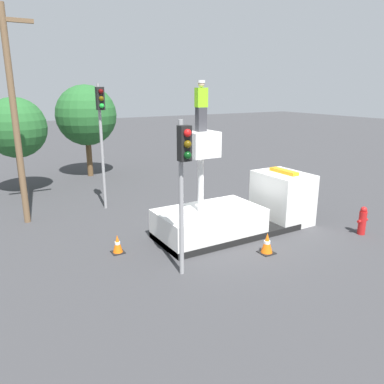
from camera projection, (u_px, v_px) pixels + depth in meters
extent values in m
plane|color=#38383A|center=(227.00, 233.00, 14.99)|extent=(120.00, 120.00, 0.00)
cube|color=black|center=(227.00, 231.00, 14.96)|extent=(5.73, 2.40, 0.24)
cube|color=silver|center=(209.00, 224.00, 14.41)|extent=(3.99, 2.34, 1.16)
cube|color=silver|center=(282.00, 197.00, 16.10)|extent=(1.74, 2.34, 2.16)
cube|color=black|center=(298.00, 185.00, 16.41)|extent=(0.03, 1.99, 0.86)
cube|color=orange|center=(284.00, 171.00, 15.79)|extent=(0.36, 1.41, 0.14)
cylinder|color=silver|center=(201.00, 183.00, 13.78)|extent=(0.22, 0.22, 2.18)
cube|color=white|center=(201.00, 144.00, 13.39)|extent=(1.07, 1.07, 0.90)
cube|color=#38383D|center=(201.00, 119.00, 13.16)|extent=(0.34, 0.26, 0.84)
cube|color=#8CEA1E|center=(201.00, 97.00, 12.96)|extent=(0.40, 0.26, 0.66)
sphere|color=beige|center=(201.00, 84.00, 12.84)|extent=(0.23, 0.23, 0.23)
cylinder|color=white|center=(201.00, 82.00, 12.81)|extent=(0.26, 0.26, 0.09)
cylinder|color=gray|center=(181.00, 201.00, 11.12)|extent=(0.14, 0.14, 4.77)
cube|color=black|center=(184.00, 143.00, 10.49)|extent=(0.34, 0.28, 1.00)
sphere|color=red|center=(188.00, 133.00, 10.25)|extent=(0.22, 0.22, 0.22)
sphere|color=#503C07|center=(188.00, 144.00, 10.33)|extent=(0.22, 0.22, 0.22)
sphere|color=#083710|center=(188.00, 155.00, 10.42)|extent=(0.22, 0.22, 0.22)
cylinder|color=gray|center=(102.00, 148.00, 17.40)|extent=(0.14, 0.14, 5.82)
cube|color=black|center=(100.00, 99.00, 16.62)|extent=(0.34, 0.28, 1.00)
sphere|color=#490707|center=(101.00, 91.00, 16.39)|extent=(0.22, 0.22, 0.22)
sphere|color=#503C07|center=(101.00, 99.00, 16.47)|extent=(0.22, 0.22, 0.22)
sphere|color=green|center=(102.00, 106.00, 16.55)|extent=(0.22, 0.22, 0.22)
cylinder|color=red|center=(362.00, 223.00, 14.80)|extent=(0.29, 0.29, 0.95)
sphere|color=red|center=(364.00, 210.00, 14.65)|extent=(0.25, 0.25, 0.25)
cylinder|color=red|center=(359.00, 221.00, 14.67)|extent=(0.12, 0.12, 0.12)
cylinder|color=red|center=(366.00, 220.00, 14.87)|extent=(0.12, 0.12, 0.12)
cube|color=black|center=(118.00, 252.00, 13.23)|extent=(0.44, 0.44, 0.03)
cone|color=orange|center=(117.00, 244.00, 13.15)|extent=(0.36, 0.36, 0.67)
cylinder|color=white|center=(117.00, 243.00, 13.14)|extent=(0.19, 0.19, 0.09)
cube|color=black|center=(266.00, 252.00, 13.21)|extent=(0.51, 0.51, 0.03)
cone|color=orange|center=(267.00, 243.00, 13.12)|extent=(0.43, 0.43, 0.75)
cylinder|color=white|center=(267.00, 242.00, 13.11)|extent=(0.22, 0.22, 0.10)
cylinder|color=brown|center=(89.00, 156.00, 24.54)|extent=(0.36, 0.36, 2.61)
sphere|color=#235B28|center=(86.00, 115.00, 23.83)|extent=(3.82, 3.82, 3.82)
cylinder|color=brown|center=(21.00, 171.00, 20.43)|extent=(0.36, 0.36, 2.48)
sphere|color=#235B28|center=(16.00, 128.00, 19.80)|extent=(3.19, 3.19, 3.19)
cylinder|color=brown|center=(15.00, 120.00, 15.12)|extent=(0.26, 0.26, 8.74)
cube|color=brown|center=(2.00, 19.00, 14.11)|extent=(2.20, 0.16, 0.16)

